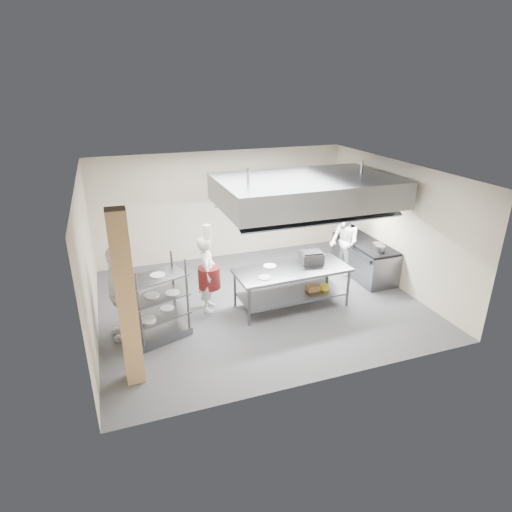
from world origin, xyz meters
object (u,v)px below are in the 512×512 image
object	(u,v)px
chef_line	(344,242)
island	(292,287)
cooking_range	(364,259)
pass_rack	(158,300)
griddle	(311,257)
chef_head	(208,274)
chef_plating	(119,293)
stockpot	(377,246)

from	to	relation	value
chef_line	island	bearing A→B (deg)	-58.00
cooking_range	chef_line	xyz separation A→B (m)	(-0.48, 0.24, 0.45)
pass_rack	chef_line	world-z (taller)	chef_line
pass_rack	griddle	distance (m)	3.53
pass_rack	griddle	xyz separation A→B (m)	(3.49, 0.50, 0.21)
cooking_range	pass_rack	bearing A→B (deg)	-167.07
chef_head	griddle	distance (m)	2.35
pass_rack	chef_head	world-z (taller)	chef_head
pass_rack	chef_line	xyz separation A→B (m)	(4.92, 1.48, 0.06)
island	chef_head	size ratio (longest dim) A/B	1.48
chef_plating	stockpot	world-z (taller)	chef_plating
pass_rack	cooking_range	world-z (taller)	pass_rack
island	chef_line	world-z (taller)	chef_line
island	cooking_range	size ratio (longest dim) A/B	1.26
island	chef_plating	distance (m)	3.66
chef_line	chef_plating	bearing A→B (deg)	-76.79
chef_line	stockpot	world-z (taller)	chef_line
pass_rack	chef_line	distance (m)	5.14
island	chef_head	xyz separation A→B (m)	(-1.78, 0.48, 0.40)
cooking_range	chef_head	size ratio (longest dim) A/B	1.18
chef_head	cooking_range	bearing A→B (deg)	-66.08
island	chef_head	distance (m)	1.88
chef_plating	stockpot	size ratio (longest dim) A/B	8.03
chef_plating	pass_rack	bearing A→B (deg)	61.28
island	stockpot	world-z (taller)	stockpot
island	stockpot	bearing A→B (deg)	7.04
chef_plating	chef_line	bearing A→B (deg)	97.60
chef_line	chef_plating	size ratio (longest dim) A/B	0.92
chef_head	chef_plating	size ratio (longest dim) A/B	0.90
island	stockpot	xyz separation A→B (m)	(2.44, 0.39, 0.53)
chef_head	stockpot	world-z (taller)	chef_head
cooking_range	chef_plating	world-z (taller)	chef_plating
island	chef_head	world-z (taller)	chef_head
griddle	island	bearing A→B (deg)	-154.88
island	cooking_range	bearing A→B (deg)	18.63
griddle	chef_head	bearing A→B (deg)	179.45
cooking_range	griddle	distance (m)	2.13
stockpot	cooking_range	bearing A→B (deg)	88.02
island	chef_line	xyz separation A→B (m)	(1.97, 1.17, 0.42)
island	chef_plating	xyz separation A→B (m)	(-3.63, -0.00, 0.49)
cooking_range	chef_head	xyz separation A→B (m)	(-4.23, -0.45, 0.43)
pass_rack	chef_head	distance (m)	1.41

